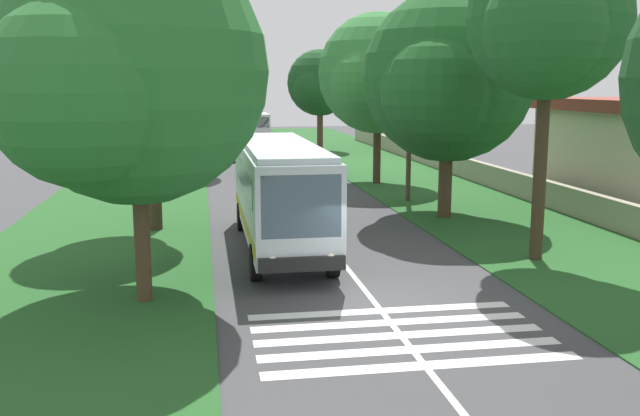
{
  "coord_description": "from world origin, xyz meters",
  "views": [
    {
      "loc": [
        -17.17,
        4.38,
        5.7
      ],
      "look_at": [
        5.83,
        0.54,
        1.6
      ],
      "focal_mm": 39.44,
      "sensor_mm": 36.0,
      "label": 1
    }
  ],
  "objects_px": {
    "trailing_car_1": "(238,151)",
    "roadside_tree_right_0": "(443,81)",
    "trailing_car_0": "(300,164)",
    "roadside_tree_right_1": "(375,76)",
    "roadside_tree_right_3": "(543,24)",
    "roadside_tree_right_4": "(319,84)",
    "trailing_car_3": "(228,137)",
    "roadside_tree_left_0": "(146,24)",
    "coach_bus": "(279,189)",
    "roadside_tree_left_1": "(129,79)",
    "roadside_tree_left_2": "(187,79)",
    "trailing_car_2": "(229,142)",
    "roadside_tree_left_3": "(185,62)",
    "trailing_minibus_0": "(259,122)",
    "roadside_tree_left_4": "(185,39)",
    "utility_pole": "(410,107)"
  },
  "relations": [
    {
      "from": "trailing_car_1",
      "to": "roadside_tree_left_2",
      "type": "xyz_separation_m",
      "value": [
        14.17,
        3.97,
        5.53
      ]
    },
    {
      "from": "trailing_car_1",
      "to": "roadside_tree_right_0",
      "type": "xyz_separation_m",
      "value": [
        -25.16,
        -7.47,
        5.19
      ]
    },
    {
      "from": "roadside_tree_right_0",
      "to": "trailing_car_3",
      "type": "bearing_deg",
      "value": 10.55
    },
    {
      "from": "trailing_car_3",
      "to": "roadside_tree_left_0",
      "type": "bearing_deg",
      "value": 173.82
    },
    {
      "from": "roadside_tree_left_3",
      "to": "roadside_tree_left_4",
      "type": "relative_size",
      "value": 0.94
    },
    {
      "from": "roadside_tree_right_0",
      "to": "roadside_tree_left_0",
      "type": "bearing_deg",
      "value": 92.68
    },
    {
      "from": "coach_bus",
      "to": "trailing_car_2",
      "type": "bearing_deg",
      "value": 0.38
    },
    {
      "from": "roadside_tree_right_3",
      "to": "trailing_minibus_0",
      "type": "bearing_deg",
      "value": 4.17
    },
    {
      "from": "trailing_car_2",
      "to": "roadside_tree_left_1",
      "type": "xyz_separation_m",
      "value": [
        -44.37,
        4.13,
        5.17
      ]
    },
    {
      "from": "roadside_tree_right_0",
      "to": "coach_bus",
      "type": "bearing_deg",
      "value": 122.83
    },
    {
      "from": "trailing_car_1",
      "to": "roadside_tree_right_4",
      "type": "relative_size",
      "value": 0.49
    },
    {
      "from": "coach_bus",
      "to": "trailing_car_0",
      "type": "distance_m",
      "value": 20.91
    },
    {
      "from": "roadside_tree_right_1",
      "to": "roadside_tree_right_4",
      "type": "height_order",
      "value": "roadside_tree_right_1"
    },
    {
      "from": "trailing_car_1",
      "to": "roadside_tree_left_1",
      "type": "distance_m",
      "value": 35.94
    },
    {
      "from": "roadside_tree_left_1",
      "to": "roadside_tree_right_1",
      "type": "height_order",
      "value": "roadside_tree_right_1"
    },
    {
      "from": "roadside_tree_left_3",
      "to": "roadside_tree_right_4",
      "type": "distance_m",
      "value": 21.99
    },
    {
      "from": "roadside_tree_left_3",
      "to": "roadside_tree_right_0",
      "type": "xyz_separation_m",
      "value": [
        -50.47,
        -11.81,
        -2.27
      ]
    },
    {
      "from": "trailing_minibus_0",
      "to": "roadside_tree_right_4",
      "type": "relative_size",
      "value": 0.69
    },
    {
      "from": "roadside_tree_left_0",
      "to": "roadside_tree_left_3",
      "type": "bearing_deg",
      "value": -0.37
    },
    {
      "from": "roadside_tree_left_2",
      "to": "roadside_tree_right_4",
      "type": "distance_m",
      "value": 13.52
    },
    {
      "from": "trailing_car_0",
      "to": "trailing_car_2",
      "type": "distance_m",
      "value": 18.96
    },
    {
      "from": "trailing_car_1",
      "to": "trailing_car_0",
      "type": "bearing_deg",
      "value": -159.75
    },
    {
      "from": "trailing_car_2",
      "to": "roadside_tree_left_3",
      "type": "relative_size",
      "value": 0.38
    },
    {
      "from": "roadside_tree_left_1",
      "to": "utility_pole",
      "type": "xyz_separation_m",
      "value": [
        14.36,
        -11.76,
        -1.18
      ]
    },
    {
      "from": "trailing_car_3",
      "to": "roadside_tree_right_4",
      "type": "bearing_deg",
      "value": -139.82
    },
    {
      "from": "trailing_car_3",
      "to": "roadside_tree_right_1",
      "type": "relative_size",
      "value": 0.44
    },
    {
      "from": "roadside_tree_left_1",
      "to": "roadside_tree_right_4",
      "type": "xyz_separation_m",
      "value": [
        42.16,
        -11.88,
        -0.09
      ]
    },
    {
      "from": "trailing_car_1",
      "to": "roadside_tree_left_4",
      "type": "xyz_separation_m",
      "value": [
        -6.34,
        3.6,
        7.95
      ]
    },
    {
      "from": "roadside_tree_right_1",
      "to": "trailing_car_1",
      "type": "bearing_deg",
      "value": 26.18
    },
    {
      "from": "trailing_minibus_0",
      "to": "utility_pole",
      "type": "height_order",
      "value": "utility_pole"
    },
    {
      "from": "trailing_car_0",
      "to": "trailing_car_3",
      "type": "height_order",
      "value": "same"
    },
    {
      "from": "trailing_car_3",
      "to": "roadside_tree_left_1",
      "type": "relative_size",
      "value": 0.46
    },
    {
      "from": "roadside_tree_right_0",
      "to": "roadside_tree_left_3",
      "type": "bearing_deg",
      "value": 13.17
    },
    {
      "from": "coach_bus",
      "to": "roadside_tree_right_3",
      "type": "distance_m",
      "value": 10.07
    },
    {
      "from": "roadside_tree_left_0",
      "to": "trailing_car_3",
      "type": "bearing_deg",
      "value": -6.18
    },
    {
      "from": "coach_bus",
      "to": "roadside_tree_right_4",
      "type": "bearing_deg",
      "value": -11.46
    },
    {
      "from": "coach_bus",
      "to": "roadside_tree_right_3",
      "type": "bearing_deg",
      "value": -110.37
    },
    {
      "from": "roadside_tree_left_1",
      "to": "roadside_tree_left_2",
      "type": "relative_size",
      "value": 1.1
    },
    {
      "from": "roadside_tree_left_0",
      "to": "roadside_tree_left_2",
      "type": "height_order",
      "value": "roadside_tree_left_0"
    },
    {
      "from": "trailing_car_2",
      "to": "roadside_tree_left_2",
      "type": "xyz_separation_m",
      "value": [
        5.08,
        3.64,
        5.53
      ]
    },
    {
      "from": "trailing_minibus_0",
      "to": "roadside_tree_right_1",
      "type": "xyz_separation_m",
      "value": [
        -40.01,
        -3.5,
        4.64
      ]
    },
    {
      "from": "roadside_tree_left_2",
      "to": "roadside_tree_left_3",
      "type": "xyz_separation_m",
      "value": [
        11.14,
        0.37,
        1.93
      ]
    },
    {
      "from": "trailing_car_1",
      "to": "roadside_tree_right_0",
      "type": "distance_m",
      "value": 26.75
    },
    {
      "from": "roadside_tree_left_4",
      "to": "roadside_tree_right_0",
      "type": "height_order",
      "value": "roadside_tree_left_4"
    },
    {
      "from": "roadside_tree_left_1",
      "to": "roadside_tree_left_2",
      "type": "bearing_deg",
      "value": -0.57
    },
    {
      "from": "trailing_car_0",
      "to": "roadside_tree_right_1",
      "type": "height_order",
      "value": "roadside_tree_right_1"
    },
    {
      "from": "coach_bus",
      "to": "roadside_tree_left_1",
      "type": "relative_size",
      "value": 1.19
    },
    {
      "from": "roadside_tree_left_3",
      "to": "utility_pole",
      "type": "bearing_deg",
      "value": -165.87
    },
    {
      "from": "roadside_tree_right_3",
      "to": "roadside_tree_right_4",
      "type": "height_order",
      "value": "roadside_tree_right_3"
    },
    {
      "from": "coach_bus",
      "to": "trailing_car_3",
      "type": "bearing_deg",
      "value": 0.12
    }
  ]
}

